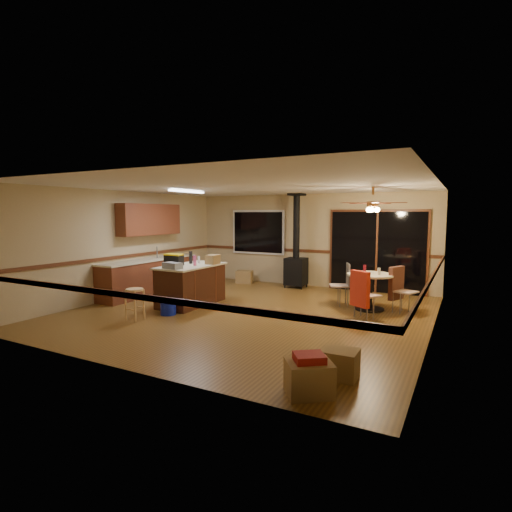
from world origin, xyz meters
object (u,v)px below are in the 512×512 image
Objects in this scene: wood_stove at (296,262)px; toolbox_grey at (172,266)px; kitchen_island at (191,285)px; chair_near at (361,289)px; box_under_window at (244,277)px; box_corner_b at (340,364)px; chair_right at (397,283)px; toolbox_black at (174,260)px; bar_stool at (135,304)px; blue_bucket at (168,308)px; box_corner_a at (309,378)px; dining_table at (370,285)px; chair_left at (344,280)px.

toolbox_grey is (-1.29, -3.70, 0.23)m from wood_stove.
kitchen_island is 3.73m from chair_near.
kitchen_island is 3.03m from box_under_window.
wood_stove is at bearing 117.37° from box_corner_b.
box_under_window is at bearing 96.12° from kitchen_island.
wood_stove is at bearing 151.80° from chair_right.
toolbox_black is 1.54m from bar_stool.
blue_bucket is 4.34m from box_corner_a.
kitchen_island is 4.11× the size of toolbox_grey.
chair_right is (0.53, 0.12, 0.06)m from dining_table.
box_corner_b is (0.44, -3.78, -0.36)m from dining_table.
dining_table is 3.82m from box_corner_b.
chair_left is (-0.60, 0.14, 0.05)m from dining_table.
kitchen_island is 3.33m from wood_stove.
chair_left is 1.14m from chair_right.
toolbox_grey is 0.58× the size of chair_near.
toolbox_grey reaches higher than chair_right.
chair_right reaches higher than box_corner_b.
chair_near is 2.99m from box_corner_b.
chair_left reaches higher than box_corner_a.
bar_stool is 4.39m from chair_near.
toolbox_black is at bearing 126.39° from toolbox_grey.
chair_right is 1.39× the size of box_corner_a.
chair_left is (3.08, 1.50, 0.14)m from kitchen_island.
blue_bucket is (0.31, 0.60, -0.17)m from bar_stool.
bar_stool reaches higher than box_corner_a.
dining_table is at bearing 93.47° from box_corner_a.
chair_near is at bearing 7.85° from kitchen_island.
box_under_window is (-0.32, 3.00, -0.27)m from kitchen_island.
toolbox_grey is at bearing -162.53° from chair_near.
kitchen_island is 5.00m from box_corner_a.
toolbox_grey is at bearing -151.30° from dining_table.
bar_stool is at bearing -142.78° from dining_table.
toolbox_black is 3.31m from box_under_window.
bar_stool reaches higher than blue_bucket.
bar_stool is (0.15, -1.36, -0.71)m from toolbox_black.
chair_near is at bearing -89.88° from dining_table.
toolbox_black is at bearing -153.29° from chair_left.
toolbox_grey is at bearing 148.67° from box_corner_a.
dining_table is 0.55m from chair_right.
chair_near is at bearing 98.58° from box_corner_b.
blue_bucket is 0.67× the size of box_under_window.
bar_stool is at bearing -136.64° from chair_left.
toolbox_grey is 0.94× the size of box_corner_b.
dining_table is 1.83× the size of chair_left.
wood_stove is at bearing 113.52° from box_corner_a.
kitchen_island is 0.83m from toolbox_grey.
box_corner_a reaches higher than box_corner_b.
dining_table is 0.62m from chair_left.
chair_right is (4.22, 1.48, 0.14)m from kitchen_island.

